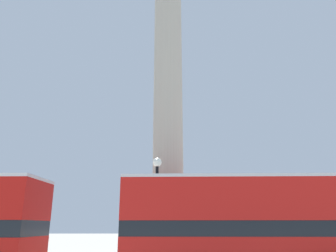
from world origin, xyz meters
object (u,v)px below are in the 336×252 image
(bus_a, at_px, (273,229))
(street_lamp, at_px, (157,214))
(equestrian_statue, at_px, (7,239))
(monument_column, at_px, (168,123))

(bus_a, height_order, street_lamp, street_lamp)
(bus_a, bearing_deg, equestrian_statue, 149.27)
(bus_a, distance_m, equestrian_statue, 17.05)
(bus_a, xyz_separation_m, equestrian_statue, (-14.15, 9.48, -0.69))
(monument_column, xyz_separation_m, street_lamp, (-0.55, -2.80, -4.99))
(monument_column, xyz_separation_m, equestrian_statue, (-10.24, 5.05, -6.28))
(bus_a, bearing_deg, street_lamp, 163.03)
(monument_column, height_order, street_lamp, monument_column)
(street_lamp, bearing_deg, equestrian_statue, 140.96)
(monument_column, distance_m, bus_a, 8.14)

